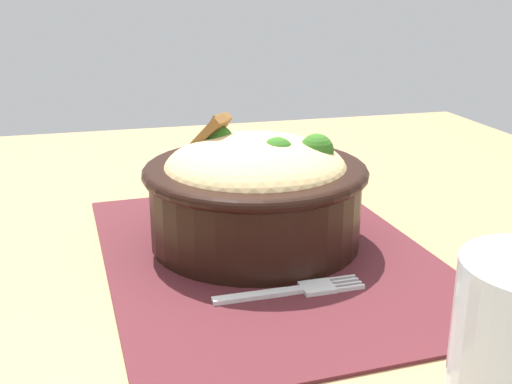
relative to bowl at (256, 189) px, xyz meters
The scene contains 4 objects.
table 0.13m from the bowl, 94.16° to the left, with size 1.06×0.97×0.78m.
placemat 0.06m from the bowl, ahead, with size 0.38×0.29×0.00m, color #47191E.
bowl is the anchor object (origin of this frame).
fork 0.12m from the bowl, ahead, with size 0.02×0.12×0.00m.
Camera 1 is at (0.54, -0.17, 1.02)m, focal length 44.44 mm.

